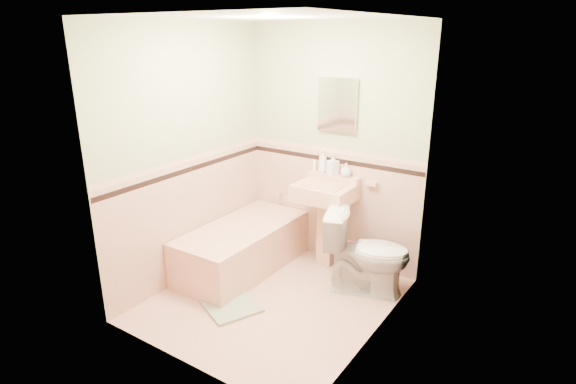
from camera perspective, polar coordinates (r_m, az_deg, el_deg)
The scene contains 32 objects.
floor at distance 4.54m, azimuth -1.79°, elevation -12.91°, with size 2.20×2.20×0.00m, color #DCA790.
ceiling at distance 3.86m, azimuth -2.19°, elevation 20.51°, with size 2.20×2.20×0.00m, color white.
wall_back at distance 4.93m, azimuth 5.50°, elevation 5.42°, with size 2.50×2.50×0.00m, color beige.
wall_front at distance 3.24m, azimuth -13.34°, elevation -2.24°, with size 2.50×2.50×0.00m, color beige.
wall_left at distance 4.66m, azimuth -12.07°, elevation 4.29°, with size 2.50×2.50×0.00m, color beige.
wall_right at distance 3.56m, azimuth 11.25°, elevation -0.15°, with size 2.50×2.50×0.00m, color beige.
wainscot_back at distance 5.11m, azimuth 5.21°, elevation -1.72°, with size 2.00×2.00×0.00m, color #DEAC95.
wainscot_front at distance 3.53m, azimuth -12.39°, elevation -12.08°, with size 2.00×2.00×0.00m, color #DEAC95.
wainscot_left at distance 4.85m, azimuth -11.45°, elevation -3.18°, with size 2.20×2.20×0.00m, color #DEAC95.
wainscot_right at distance 3.82m, azimuth 10.46°, elevation -9.37°, with size 2.20×2.20×0.00m, color #DEAC95.
accent_back at distance 4.94m, azimuth 5.35°, elevation 3.91°, with size 2.00×2.00×0.00m, color black.
accent_front at distance 3.30m, azimuth -12.95°, elevation -4.25°, with size 2.00×2.00×0.00m, color black.
accent_left at distance 4.68m, azimuth -11.81°, elevation 2.72°, with size 2.20×2.20×0.00m, color black.
accent_right at distance 3.61m, azimuth 10.85°, elevation -2.05°, with size 2.20×2.20×0.00m, color black.
cap_back at distance 4.92m, azimuth 5.39°, elevation 5.04°, with size 2.00×2.00×0.00m, color #DCA898.
cap_front at distance 3.26m, azimuth -13.07°, elevation -2.64°, with size 2.00×2.00×0.00m, color #DCA898.
cap_left at distance 4.65m, azimuth -11.89°, elevation 3.90°, with size 2.20×2.20×0.00m, color #DCA898.
cap_right at distance 3.58m, azimuth 10.95°, elevation -0.55°, with size 2.20×2.20×0.00m, color #DCA898.
bathtub at distance 5.00m, azimuth -5.56°, elevation -6.89°, with size 0.70×1.50×0.45m, color tan.
tub_faucet at distance 5.38m, azimuth -0.88°, elevation -0.24°, with size 0.04×0.04×0.12m, color silver.
sink at distance 4.95m, azimuth 4.40°, elevation -4.13°, with size 0.58×0.48×0.92m, color tan, non-canonical shape.
sink_faucet at distance 4.90m, azimuth 5.35°, elevation 1.70°, with size 0.02×0.02×0.10m, color silver.
medicine_cabinet at distance 4.80m, azimuth 6.03°, elevation 10.50°, with size 0.43×0.04×0.54m, color white.
soap_dish at distance 4.78m, azimuth 10.12°, elevation 1.04°, with size 0.12×0.07×0.04m, color tan.
soap_bottle_left at distance 4.95m, azimuth 4.28°, elevation 3.75°, with size 0.09×0.09×0.24m, color #B2B2B2.
soap_bottle_mid at distance 4.90m, azimuth 5.49°, elevation 3.39°, with size 0.10×0.10×0.22m, color #B2B2B2.
soap_bottle_right at distance 4.84m, azimuth 7.07°, elevation 2.68°, with size 0.11×0.11×0.14m, color #B2B2B2.
tube at distance 5.02m, azimuth 3.25°, elevation 3.24°, with size 0.04×0.04×0.12m, color white.
toilet at distance 4.55m, azimuth 9.63°, elevation -7.28°, with size 0.45×0.79×0.81m, color white.
bucket at distance 5.00m, azimuth 7.77°, elevation -8.38°, with size 0.23×0.23×0.23m, color #12138D, non-canonical shape.
bath_mat at distance 4.52m, azimuth -7.49°, elevation -12.98°, with size 0.67×0.45×0.03m, color gray.
shoe at distance 4.53m, azimuth -8.19°, elevation -12.28°, with size 0.17×0.08×0.07m, color #BF1E59.
Camera 1 is at (2.25, -3.14, 2.39)m, focal length 29.22 mm.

